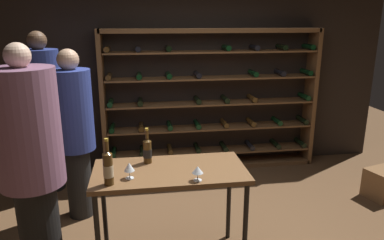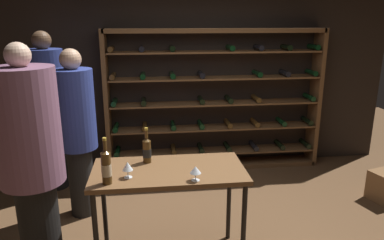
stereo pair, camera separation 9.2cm
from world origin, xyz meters
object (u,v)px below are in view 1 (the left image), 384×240
object	(u,v)px
wine_bottle_amber_reserve	(108,168)
wine_bottle_black_capsule	(147,151)
person_guest_khaki	(44,106)
person_bystander_dark_jacket	(31,156)
person_guest_blue_shirt	(74,128)
wine_rack	(211,102)
tasting_table	(170,179)
wine_glass_stemmed_left	(198,170)
wine_glass_stemmed_right	(129,167)

from	to	relation	value
wine_bottle_amber_reserve	wine_bottle_black_capsule	bearing A→B (deg)	51.84
person_guest_khaki	person_bystander_dark_jacket	xyz separation A→B (m)	(0.29, -1.72, -0.02)
person_guest_blue_shirt	person_guest_khaki	bearing A→B (deg)	160.60
person_guest_blue_shirt	wine_bottle_amber_reserve	size ratio (longest dim) A/B	4.95
wine_rack	tasting_table	world-z (taller)	wine_rack
wine_glass_stemmed_left	wine_bottle_amber_reserve	bearing A→B (deg)	177.20
person_bystander_dark_jacket	person_guest_blue_shirt	world-z (taller)	person_bystander_dark_jacket
person_guest_blue_shirt	wine_glass_stemmed_left	xyz separation A→B (m)	(1.14, -1.23, -0.03)
wine_glass_stemmed_right	wine_glass_stemmed_left	bearing A→B (deg)	-12.79
person_guest_blue_shirt	wine_bottle_black_capsule	size ratio (longest dim) A/B	5.76
tasting_table	person_bystander_dark_jacket	xyz separation A→B (m)	(-1.11, -0.01, 0.29)
wine_rack	tasting_table	bearing A→B (deg)	-110.52
person_guest_khaki	wine_glass_stemmed_right	xyz separation A→B (m)	(1.07, -1.84, -0.11)
wine_glass_stemmed_right	tasting_table	bearing A→B (deg)	21.48
person_bystander_dark_jacket	wine_glass_stemmed_left	bearing A→B (deg)	79.35
wine_bottle_black_capsule	wine_glass_stemmed_left	size ratio (longest dim) A/B	2.65
wine_bottle_black_capsule	person_guest_khaki	bearing A→B (deg)	128.67
person_guest_khaki	wine_glass_stemmed_left	distance (m)	2.54
person_bystander_dark_jacket	person_guest_blue_shirt	distance (m)	1.00
wine_rack	person_bystander_dark_jacket	size ratio (longest dim) A/B	1.56
person_bystander_dark_jacket	tasting_table	bearing A→B (deg)	90.50
wine_bottle_amber_reserve	wine_glass_stemmed_right	world-z (taller)	wine_bottle_amber_reserve
wine_rack	wine_glass_stemmed_left	world-z (taller)	wine_rack
person_bystander_dark_jacket	wine_bottle_amber_reserve	bearing A→B (deg)	71.25
wine_bottle_amber_reserve	wine_glass_stemmed_left	xyz separation A→B (m)	(0.70, -0.03, -0.05)
wine_rack	person_guest_blue_shirt	world-z (taller)	wine_rack
wine_bottle_black_capsule	wine_glass_stemmed_right	size ratio (longest dim) A/B	2.39
person_guest_blue_shirt	wine_bottle_black_capsule	bearing A→B (deg)	-8.27
wine_rack	wine_bottle_black_capsule	xyz separation A→B (m)	(-0.98, -1.94, 0.02)
tasting_table	wine_glass_stemmed_right	bearing A→B (deg)	-158.52
wine_glass_stemmed_left	wine_glass_stemmed_right	bearing A→B (deg)	167.21
wine_bottle_amber_reserve	wine_glass_stemmed_right	distance (m)	0.19
wine_rack	person_guest_blue_shirt	size ratio (longest dim) A/B	1.66
wine_glass_stemmed_left	person_guest_khaki	bearing A→B (deg)	129.32
wine_rack	tasting_table	distance (m)	2.27
tasting_table	wine_glass_stemmed_left	distance (m)	0.37
person_guest_khaki	wine_glass_stemmed_left	bearing A→B (deg)	124.53
wine_bottle_amber_reserve	wine_bottle_black_capsule	distance (m)	0.51
person_bystander_dark_jacket	wine_rack	bearing A→B (deg)	137.95
wine_rack	tasting_table	size ratio (longest dim) A/B	2.37
person_bystander_dark_jacket	wine_glass_stemmed_right	xyz separation A→B (m)	(0.78, -0.12, -0.09)
tasting_table	person_guest_khaki	world-z (taller)	person_guest_khaki
person_guest_khaki	person_bystander_dark_jacket	bearing A→B (deg)	94.88
wine_rack	person_guest_blue_shirt	bearing A→B (deg)	-146.42
tasting_table	wine_bottle_amber_reserve	size ratio (longest dim) A/B	3.47
tasting_table	wine_rack	bearing A→B (deg)	69.48
wine_bottle_amber_reserve	wine_glass_stemmed_right	xyz separation A→B (m)	(0.16, 0.09, -0.05)
person_guest_blue_shirt	wine_rack	bearing A→B (deg)	71.71
wine_rack	wine_glass_stemmed_left	size ratio (longest dim) A/B	25.33
tasting_table	wine_bottle_black_capsule	distance (m)	0.33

